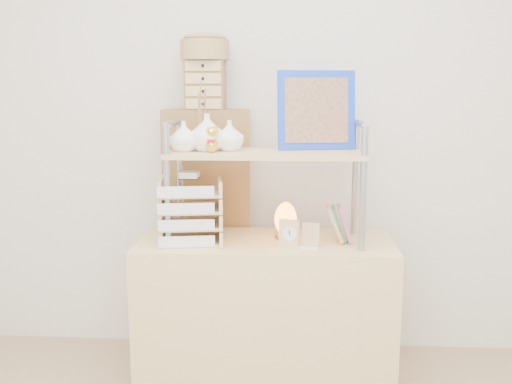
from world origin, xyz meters
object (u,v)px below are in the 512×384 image
cabinet (208,235)px  letter_tray (190,214)px  desk (265,315)px  salt_lamp (285,220)px

cabinet → letter_tray: 0.47m
desk → cabinet: (-0.33, 0.37, 0.30)m
desk → salt_lamp: size_ratio=6.82×
salt_lamp → letter_tray: bearing=-167.7°
cabinet → salt_lamp: cabinet is taller
letter_tray → salt_lamp: 0.45m
desk → cabinet: cabinet is taller
letter_tray → desk: bearing=8.3°
desk → letter_tray: bearing=-171.7°
desk → letter_tray: size_ratio=3.60×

